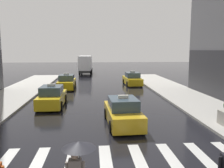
% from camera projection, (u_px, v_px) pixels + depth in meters
% --- Properties ---
extents(crosswalk_markings, '(11.30, 2.80, 0.01)m').
position_uv_depth(crosswalk_markings, '(106.00, 159.00, 9.67)').
color(crosswalk_markings, silver).
rests_on(crosswalk_markings, ground).
extents(taxi_lead, '(2.09, 4.61, 1.80)m').
position_uv_depth(taxi_lead, '(123.00, 113.00, 14.12)').
color(taxi_lead, gold).
rests_on(taxi_lead, ground).
extents(taxi_second, '(1.94, 4.54, 1.80)m').
position_uv_depth(taxi_second, '(52.00, 97.00, 18.73)').
color(taxi_second, yellow).
rests_on(taxi_second, ground).
extents(taxi_third, '(1.95, 4.55, 1.80)m').
position_uv_depth(taxi_third, '(67.00, 82.00, 27.21)').
color(taxi_third, yellow).
rests_on(taxi_third, ground).
extents(taxi_fourth, '(2.07, 4.60, 1.80)m').
position_uv_depth(taxi_fourth, '(132.00, 79.00, 30.06)').
color(taxi_fourth, yellow).
rests_on(taxi_fourth, ground).
extents(box_truck, '(2.47, 7.60, 3.35)m').
position_uv_depth(box_truck, '(86.00, 64.00, 43.83)').
color(box_truck, '#2D2D2D').
rests_on(box_truck, ground).
extents(pedestrian_with_umbrella, '(0.96, 0.96, 1.94)m').
position_uv_depth(pedestrian_with_umbrella, '(78.00, 156.00, 6.57)').
color(pedestrian_with_umbrella, black).
rests_on(pedestrian_with_umbrella, ground).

